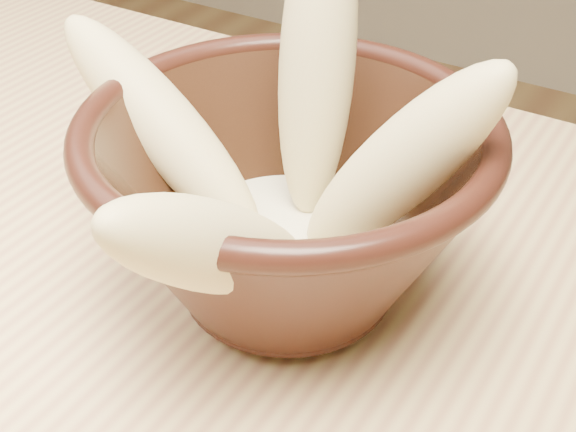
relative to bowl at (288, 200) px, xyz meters
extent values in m
cylinder|color=black|center=(0.00, 0.00, -0.06)|extent=(0.10, 0.10, 0.01)
cylinder|color=black|center=(0.00, 0.00, -0.04)|extent=(0.09, 0.09, 0.01)
torus|color=black|center=(0.00, 0.00, 0.04)|extent=(0.22, 0.22, 0.01)
cylinder|color=beige|center=(0.00, 0.00, -0.03)|extent=(0.12, 0.12, 0.02)
ellipsoid|color=#D6BC7E|center=(-0.01, 0.04, 0.06)|extent=(0.06, 0.08, 0.18)
ellipsoid|color=#D6BC7E|center=(-0.08, 0.00, 0.02)|extent=(0.16, 0.06, 0.13)
ellipsoid|color=#D6BC7E|center=(0.06, 0.01, 0.04)|extent=(0.13, 0.06, 0.14)
ellipsoid|color=#D6BC7E|center=(0.01, -0.08, 0.03)|extent=(0.05, 0.15, 0.13)
camera|label=1|loc=(0.18, -0.30, 0.24)|focal=50.00mm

